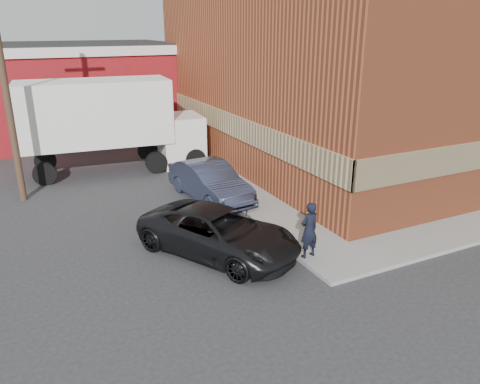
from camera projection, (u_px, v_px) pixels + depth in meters
name	position (u px, v px, depth m)	size (l,w,h in m)	color
ground	(308.00, 255.00, 14.16)	(90.00, 90.00, 0.00)	#28282B
brick_building	(353.00, 64.00, 23.71)	(14.25, 18.25, 9.36)	#9F4729
sidewalk_west	(211.00, 172.00, 21.99)	(1.80, 18.00, 0.12)	gray
warehouse	(35.00, 92.00, 27.61)	(16.30, 8.30, 5.60)	maroon
utility_pole	(4.00, 78.00, 17.05)	(2.00, 0.26, 9.00)	#473123
man	(309.00, 230.00, 13.54)	(0.62, 0.41, 1.70)	black
sedan	(210.00, 182.00, 18.45)	(1.58, 4.53, 1.49)	#313853
suv_a	(219.00, 233.00, 14.01)	(2.35, 5.09, 1.41)	black
box_truck	(115.00, 119.00, 21.66)	(8.83, 3.35, 4.26)	white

